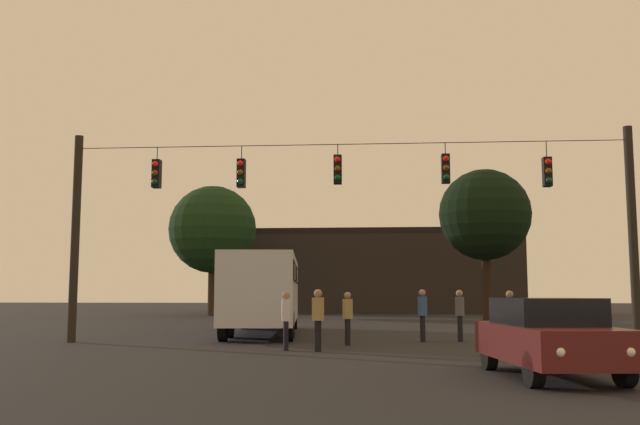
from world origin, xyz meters
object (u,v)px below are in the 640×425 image
object	(u,v)px
pedestrian_near_bus	(318,316)
tree_left_silhouette	(485,215)
pedestrian_crossing_left	(348,315)
pedestrian_crossing_center	(286,317)
pedestrian_crossing_right	(422,312)
tree_behind_building	(213,230)
pedestrian_far_side	(460,312)
car_near_right	(548,336)
city_bus	(264,287)
pedestrian_trailing	(510,314)

from	to	relation	value
pedestrian_near_bus	tree_left_silhouette	bearing A→B (deg)	70.08
pedestrian_crossing_left	pedestrian_near_bus	bearing A→B (deg)	-107.72
pedestrian_crossing_center	pedestrian_crossing_right	distance (m)	5.60
pedestrian_near_bus	tree_behind_building	world-z (taller)	tree_behind_building
pedestrian_crossing_right	pedestrian_far_side	size ratio (longest dim) A/B	1.01
car_near_right	pedestrian_crossing_right	bearing A→B (deg)	100.12
pedestrian_crossing_right	tree_behind_building	world-z (taller)	tree_behind_building
pedestrian_near_bus	tree_left_silhouette	size ratio (longest dim) A/B	0.19
city_bus	pedestrian_trailing	bearing A→B (deg)	-32.72
pedestrian_crossing_left	pedestrian_crossing_right	xyz separation A→B (m)	(2.43, 1.71, 0.06)
pedestrian_near_bus	pedestrian_trailing	bearing A→B (deg)	23.75
car_near_right	pedestrian_crossing_center	world-z (taller)	pedestrian_crossing_center
city_bus	pedestrian_crossing_right	bearing A→B (deg)	-33.81
pedestrian_trailing	tree_behind_building	world-z (taller)	tree_behind_building
tree_left_silhouette	tree_behind_building	xyz separation A→B (m)	(-18.20, 6.89, -0.13)
tree_behind_building	pedestrian_crossing_right	bearing A→B (deg)	-62.98
pedestrian_trailing	tree_left_silhouette	bearing A→B (deg)	82.93
car_near_right	tree_left_silhouette	distance (m)	29.25
city_bus	pedestrian_far_side	bearing A→B (deg)	-27.14
pedestrian_crossing_left	pedestrian_trailing	xyz separation A→B (m)	(5.02, 0.21, 0.03)
pedestrian_trailing	car_near_right	bearing A→B (deg)	-95.87
pedestrian_crossing_center	pedestrian_trailing	distance (m)	7.08
pedestrian_crossing_left	pedestrian_near_bus	xyz separation A→B (m)	(-0.74, -2.32, 0.05)
tree_left_silhouette	pedestrian_trailing	bearing A→B (deg)	-97.07
pedestrian_trailing	pedestrian_far_side	xyz separation A→B (m)	(-1.32, 1.79, 0.02)
pedestrian_crossing_left	tree_behind_building	size ratio (longest dim) A/B	0.18
pedestrian_crossing_right	pedestrian_near_bus	xyz separation A→B (m)	(-3.17, -4.03, -0.01)
pedestrian_near_bus	car_near_right	bearing A→B (deg)	-49.29
pedestrian_near_bus	tree_behind_building	size ratio (longest dim) A/B	0.19
pedestrian_trailing	tree_left_silhouette	size ratio (longest dim) A/B	0.19
city_bus	tree_behind_building	xyz separation A→B (m)	(-7.15, 21.70, 4.27)
pedestrian_crossing_right	tree_behind_building	xyz separation A→B (m)	(-13.10, 25.68, 5.15)
pedestrian_near_bus	pedestrian_crossing_right	bearing A→B (deg)	51.81
pedestrian_crossing_center	tree_left_silhouette	bearing A→B (deg)	67.86
city_bus	pedestrian_crossing_right	world-z (taller)	city_bus
pedestrian_crossing_center	pedestrian_far_side	world-z (taller)	pedestrian_far_side
pedestrian_far_side	pedestrian_trailing	bearing A→B (deg)	-53.51
pedestrian_far_side	pedestrian_crossing_center	bearing A→B (deg)	-142.55
pedestrian_far_side	tree_left_silhouette	world-z (taller)	tree_left_silhouette
car_near_right	pedestrian_trailing	world-z (taller)	pedestrian_trailing
car_near_right	tree_behind_building	size ratio (longest dim) A/B	0.48
pedestrian_crossing_left	pedestrian_crossing_center	distance (m)	2.69
city_bus	pedestrian_crossing_left	world-z (taller)	city_bus
pedestrian_near_bus	tree_left_silhouette	xyz separation A→B (m)	(8.27, 22.83, 5.29)
tree_left_silhouette	car_near_right	bearing A→B (deg)	-96.72
pedestrian_crossing_right	pedestrian_trailing	world-z (taller)	pedestrian_crossing_right
pedestrian_near_bus	pedestrian_trailing	xyz separation A→B (m)	(5.76, 2.53, -0.02)
pedestrian_crossing_left	pedestrian_trailing	distance (m)	5.02
pedestrian_crossing_center	tree_behind_building	size ratio (longest dim) A/B	0.18
pedestrian_crossing_left	tree_behind_building	world-z (taller)	tree_behind_building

